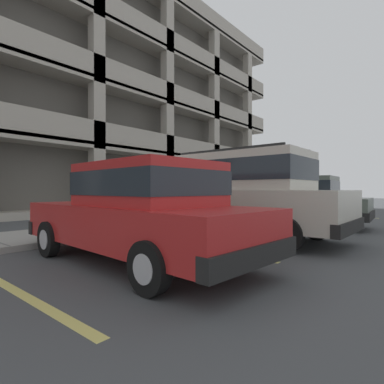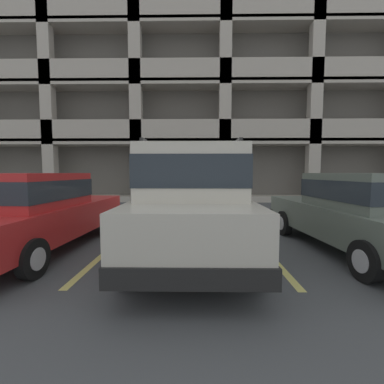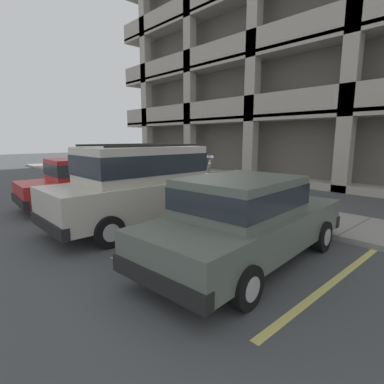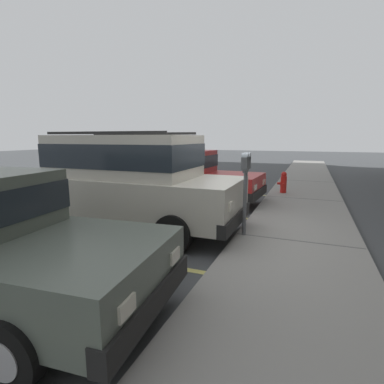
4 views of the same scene
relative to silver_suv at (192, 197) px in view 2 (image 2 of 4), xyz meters
The scene contains 9 objects.
ground_plane 2.41m from the silver_suv, 93.18° to the left, with size 80.00×80.00×0.10m.
sidewalk 3.58m from the silver_suv, 91.98° to the left, with size 40.00×2.20×0.12m.
parking_stall_lines 1.95m from the silver_suv, 26.52° to the left, with size 12.69×4.80×0.01m.
silver_suv is the anchor object (origin of this frame).
red_sedan 3.08m from the silver_suv, behind, with size 2.02×4.57×1.54m.
dark_hatchback 3.21m from the silver_suv, ahead, with size 2.09×4.61×1.54m.
parking_meter_near 2.48m from the silver_suv, 92.71° to the left, with size 0.35×0.12×1.54m.
parking_garage 14.69m from the silver_suv, 83.56° to the left, with size 32.00×10.00×13.25m.
fire_hydrant 5.69m from the silver_suv, 150.66° to the left, with size 0.30×0.30×0.70m.
Camera 2 is at (0.18, -7.04, 1.55)m, focal length 24.00 mm.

